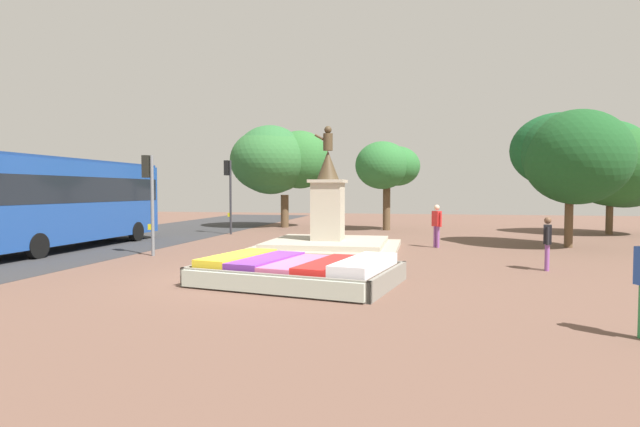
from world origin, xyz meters
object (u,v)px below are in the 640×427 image
(flower_planter, at_px, (298,272))
(statue_monument, at_px, (328,231))
(pedestrian_crossing_plaza, at_px, (437,223))
(pedestrian_with_handbag, at_px, (547,240))
(traffic_light_far_corner, at_px, (229,184))
(traffic_light_mid_block, at_px, (149,187))
(city_bus, at_px, (64,198))

(flower_planter, height_order, statue_monument, statue_monument)
(pedestrian_crossing_plaza, bearing_deg, pedestrian_with_handbag, -60.82)
(pedestrian_crossing_plaza, bearing_deg, traffic_light_far_corner, 158.86)
(pedestrian_with_handbag, bearing_deg, traffic_light_mid_block, 177.03)
(statue_monument, xyz_separation_m, city_bus, (-10.53, -1.86, 1.30))
(flower_planter, height_order, pedestrian_with_handbag, pedestrian_with_handbag)
(city_bus, bearing_deg, flower_planter, -26.00)
(flower_planter, relative_size, pedestrian_with_handbag, 3.41)
(city_bus, height_order, pedestrian_crossing_plaza, city_bus)
(traffic_light_mid_block, bearing_deg, statue_monument, 27.65)
(statue_monument, distance_m, pedestrian_crossing_plaza, 4.58)
(traffic_light_far_corner, relative_size, pedestrian_crossing_plaza, 2.24)
(statue_monument, relative_size, pedestrian_crossing_plaza, 3.13)
(flower_planter, height_order, pedestrian_crossing_plaza, pedestrian_crossing_plaza)
(city_bus, height_order, pedestrian_with_handbag, city_bus)
(traffic_light_far_corner, height_order, pedestrian_with_handbag, traffic_light_far_corner)
(traffic_light_far_corner, relative_size, city_bus, 0.39)
(statue_monument, distance_m, pedestrian_with_handbag, 8.25)
(traffic_light_mid_block, relative_size, pedestrian_crossing_plaza, 2.04)
(traffic_light_mid_block, xyz_separation_m, traffic_light_far_corner, (-0.54, 8.91, 0.22))
(traffic_light_mid_block, xyz_separation_m, city_bus, (-4.55, 1.27, -0.44))
(traffic_light_mid_block, height_order, traffic_light_far_corner, traffic_light_far_corner)
(traffic_light_far_corner, distance_m, pedestrian_with_handbag, 16.93)
(pedestrian_with_handbag, distance_m, pedestrian_crossing_plaza, 6.22)
(traffic_light_far_corner, xyz_separation_m, city_bus, (-4.02, -7.65, -0.66))
(flower_planter, distance_m, statue_monument, 7.32)
(statue_monument, height_order, traffic_light_far_corner, statue_monument)
(statue_monument, xyz_separation_m, pedestrian_with_handbag, (7.31, -3.82, 0.15))
(flower_planter, distance_m, traffic_light_mid_block, 8.06)
(traffic_light_mid_block, relative_size, traffic_light_far_corner, 0.91)
(statue_monument, distance_m, city_bus, 10.77)
(traffic_light_far_corner, bearing_deg, statue_monument, -41.63)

